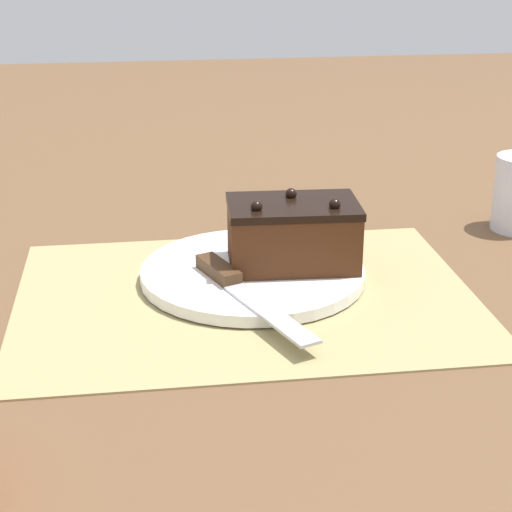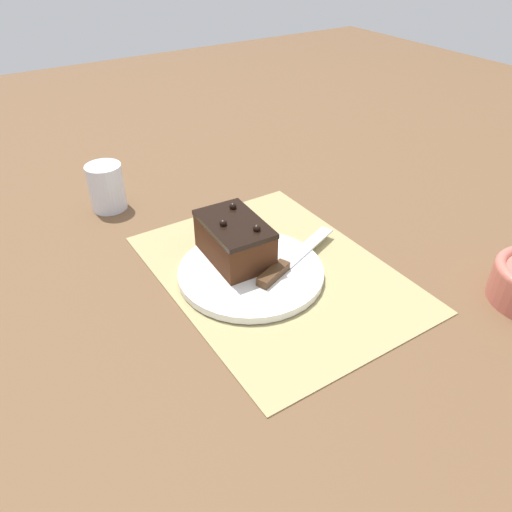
% 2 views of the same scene
% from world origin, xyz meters
% --- Properties ---
extents(ground_plane, '(3.00, 3.00, 0.00)m').
position_xyz_m(ground_plane, '(0.00, 0.00, 0.00)').
color(ground_plane, brown).
extents(placemat_woven, '(0.46, 0.34, 0.00)m').
position_xyz_m(placemat_woven, '(0.00, 0.00, 0.00)').
color(placemat_woven, tan).
rests_on(placemat_woven, ground_plane).
extents(cake_plate, '(0.23, 0.23, 0.01)m').
position_xyz_m(cake_plate, '(-0.01, -0.04, 0.01)').
color(cake_plate, white).
rests_on(cake_plate, placemat_woven).
extents(chocolate_cake, '(0.14, 0.09, 0.08)m').
position_xyz_m(chocolate_cake, '(-0.06, -0.04, 0.05)').
color(chocolate_cake, '#472614').
rests_on(chocolate_cake, cake_plate).
extents(serving_knife, '(0.10, 0.20, 0.01)m').
position_xyz_m(serving_knife, '(0.01, 0.01, 0.02)').
color(serving_knife, '#472D19').
rests_on(serving_knife, cake_plate).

